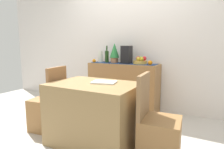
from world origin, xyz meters
name	(u,v)px	position (x,y,z in m)	size (l,w,h in m)	color
ground_plane	(98,128)	(0.00, 0.00, -0.01)	(6.40, 6.40, 0.02)	beige
room_wall_rear	(130,37)	(0.00, 1.18, 1.35)	(6.40, 0.06, 2.70)	silver
sideboard_console	(123,87)	(-0.02, 0.92, 0.43)	(1.29, 0.42, 0.86)	olive
table_runner	(123,63)	(-0.02, 0.92, 0.87)	(1.21, 0.32, 0.01)	navy
fruit_bowl	(140,62)	(0.30, 0.92, 0.90)	(0.24, 0.24, 0.06)	gold
apple_right	(144,58)	(0.36, 0.96, 0.96)	(0.07, 0.07, 0.07)	red
apple_left	(138,58)	(0.26, 0.92, 0.97)	(0.08, 0.08, 0.08)	#B33D2A
apple_rear	(138,59)	(0.29, 0.86, 0.96)	(0.07, 0.07, 0.07)	gold
apple_front	(142,59)	(0.35, 0.86, 0.96)	(0.07, 0.07, 0.07)	gold
apple_upper	(141,58)	(0.28, 0.99, 0.96)	(0.07, 0.07, 0.07)	#88AD42
wine_bottle	(107,56)	(-0.37, 0.92, 0.98)	(0.07, 0.07, 0.32)	#1E3B17
coffee_maker	(127,55)	(0.04, 0.92, 1.02)	(0.16, 0.18, 0.32)	black
ceramic_vase	(101,57)	(-0.51, 0.92, 0.97)	(0.08, 0.08, 0.22)	silver
potted_plant	(114,52)	(-0.20, 0.92, 1.06)	(0.18, 0.18, 0.37)	#B1764E
orange_loose_far	(150,63)	(0.50, 0.86, 0.90)	(0.08, 0.08, 0.08)	orange
orange_loose_end	(94,61)	(-0.59, 0.82, 0.90)	(0.07, 0.07, 0.07)	orange
dining_table	(95,113)	(0.20, -0.38, 0.37)	(1.03, 0.72, 0.74)	olive
open_book	(104,82)	(0.29, -0.29, 0.75)	(0.28, 0.21, 0.02)	white
chair_near_window	(49,111)	(-0.58, -0.37, 0.27)	(0.45, 0.45, 0.90)	olive
chair_by_corner	(158,136)	(0.98, -0.38, 0.27)	(0.43, 0.43, 0.90)	olive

